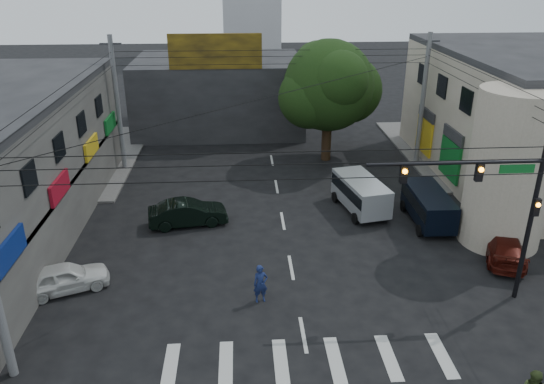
{
  "coord_description": "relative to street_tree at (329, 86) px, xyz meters",
  "views": [
    {
      "loc": [
        -2.27,
        -19.72,
        13.39
      ],
      "look_at": [
        -0.79,
        4.0,
        3.1
      ],
      "focal_mm": 35.0,
      "sensor_mm": 36.0,
      "label": 1
    }
  ],
  "objects": [
    {
      "name": "sidewalk_far_right",
      "position": [
        14.0,
        1.0,
        -5.4
      ],
      "size": [
        16.0,
        16.0,
        0.15
      ],
      "primitive_type": "cube",
      "color": "#514F4C",
      "rests_on": "ground"
    },
    {
      "name": "white_compact",
      "position": [
        -14.17,
        -16.28,
        -4.82
      ],
      "size": [
        4.14,
        4.86,
        1.3
      ],
      "primitive_type": "imported",
      "rotation": [
        0.0,
        0.0,
        1.95
      ],
      "color": "silver",
      "rests_on": "ground"
    },
    {
      "name": "sidewalk_far_left",
      "position": [
        -22.0,
        1.0,
        -5.4
      ],
      "size": [
        16.0,
        16.0,
        0.15
      ],
      "primitive_type": "cube",
      "color": "#514F4C",
      "rests_on": "ground"
    },
    {
      "name": "billboard",
      "position": [
        -8.0,
        4.1,
        1.83
      ],
      "size": [
        7.0,
        0.3,
        2.6
      ],
      "primitive_type": "cube",
      "color": "olive",
      "rests_on": "building_far"
    },
    {
      "name": "utility_pole_far_right",
      "position": [
        6.5,
        -1.0,
        -0.87
      ],
      "size": [
        0.32,
        0.32,
        9.2
      ],
      "primitive_type": "cylinder",
      "color": "#59595B",
      "rests_on": "ground"
    },
    {
      "name": "silver_minivan",
      "position": [
        0.62,
        -8.9,
        -4.51
      ],
      "size": [
        5.25,
        3.67,
        1.94
      ],
      "primitive_type": null,
      "rotation": [
        0.0,
        0.0,
        1.78
      ],
      "color": "#A8ABB0",
      "rests_on": "ground"
    },
    {
      "name": "building_far",
      "position": [
        -8.0,
        9.0,
        -2.47
      ],
      "size": [
        14.0,
        10.0,
        6.0
      ],
      "primitive_type": "cube",
      "color": "#232326",
      "rests_on": "ground"
    },
    {
      "name": "dark_sedan",
      "position": [
        -9.28,
        -10.11,
        -4.76
      ],
      "size": [
        2.91,
        4.79,
        1.42
      ],
      "primitive_type": "imported",
      "rotation": [
        0.0,
        0.0,
        1.74
      ],
      "color": "black",
      "rests_on": "ground"
    },
    {
      "name": "utility_pole_far_left",
      "position": [
        -14.5,
        -1.0,
        -0.87
      ],
      "size": [
        0.32,
        0.32,
        9.2
      ],
      "primitive_type": "cylinder",
      "color": "#59595B",
      "rests_on": "ground"
    },
    {
      "name": "traffic_officer",
      "position": [
        -5.57,
        -17.63,
        -4.61
      ],
      "size": [
        0.79,
        0.65,
        1.73
      ],
      "primitive_type": "imported",
      "rotation": [
        0.0,
        0.0,
        0.2
      ],
      "color": "#16224F",
      "rests_on": "ground"
    },
    {
      "name": "traffic_gantry",
      "position": [
        3.82,
        -18.0,
        -0.64
      ],
      "size": [
        7.1,
        0.35,
        7.2
      ],
      "color": "black",
      "rests_on": "ground"
    },
    {
      "name": "maroon_sedan",
      "position": [
        6.5,
        -14.8,
        -4.84
      ],
      "size": [
        4.5,
        5.44,
        1.26
      ],
      "primitive_type": "imported",
      "rotation": [
        0.0,
        0.0,
        2.8
      ],
      "color": "#400E09",
      "rests_on": "ground"
    },
    {
      "name": "corner_column",
      "position": [
        7.0,
        -13.0,
        -1.47
      ],
      "size": [
        4.0,
        4.0,
        8.0
      ],
      "primitive_type": "cylinder",
      "color": "#A0947F",
      "rests_on": "ground"
    },
    {
      "name": "ground",
      "position": [
        -4.0,
        -17.0,
        -5.47
      ],
      "size": [
        160.0,
        160.0,
        0.0
      ],
      "primitive_type": "plane",
      "color": "black",
      "rests_on": "ground"
    },
    {
      "name": "street_tree",
      "position": [
        0.0,
        0.0,
        0.0
      ],
      "size": [
        6.4,
        6.4,
        8.7
      ],
      "color": "black",
      "rests_on": "ground"
    },
    {
      "name": "navy_van",
      "position": [
        4.03,
        -10.69,
        -4.54
      ],
      "size": [
        4.7,
        1.91,
        1.86
      ],
      "primitive_type": null,
      "rotation": [
        0.0,
        0.0,
        1.55
      ],
      "color": "black",
      "rests_on": "ground"
    }
  ]
}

